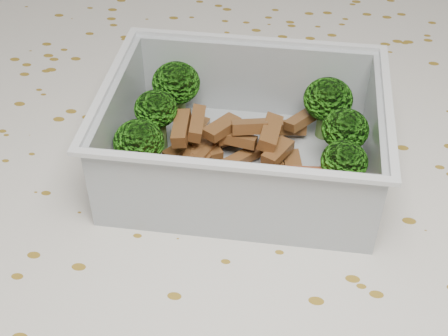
# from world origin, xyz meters

# --- Properties ---
(dining_table) EXTENTS (1.40, 0.90, 0.75)m
(dining_table) POSITION_xyz_m (0.00, 0.00, 0.67)
(dining_table) COLOR brown
(dining_table) RESTS_ON ground
(tablecloth) EXTENTS (1.46, 0.96, 0.19)m
(tablecloth) POSITION_xyz_m (0.00, 0.00, 0.72)
(tablecloth) COLOR silver
(tablecloth) RESTS_ON dining_table
(lunch_container) EXTENTS (0.20, 0.16, 0.07)m
(lunch_container) POSITION_xyz_m (0.02, 0.03, 0.78)
(lunch_container) COLOR silver
(lunch_container) RESTS_ON tablecloth
(broccoli_florets) EXTENTS (0.18, 0.11, 0.05)m
(broccoli_florets) POSITION_xyz_m (0.01, 0.05, 0.79)
(broccoli_florets) COLOR #608C3F
(broccoli_florets) RESTS_ON lunch_container
(meat_pile) EXTENTS (0.11, 0.08, 0.03)m
(meat_pile) POSITION_xyz_m (0.00, 0.04, 0.77)
(meat_pile) COLOR brown
(meat_pile) RESTS_ON lunch_container
(sausage) EXTENTS (0.17, 0.05, 0.03)m
(sausage) POSITION_xyz_m (0.02, -0.01, 0.78)
(sausage) COLOR #CC5B31
(sausage) RESTS_ON lunch_container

